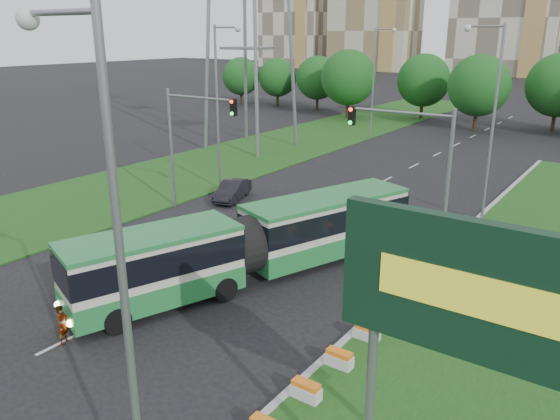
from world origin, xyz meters
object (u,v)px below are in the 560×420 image
Objects in this scene: pedestrian at (63,324)px; shopping_trolley at (88,306)px; traffic_mast_median at (418,158)px; articulated_bus at (252,241)px; billboard at (480,309)px; car_left_far at (232,190)px; traffic_mast_left at (188,132)px; car_left_near at (103,267)px.

shopping_trolley is at bearing 11.11° from pedestrian.
traffic_mast_median is 0.44× the size of articulated_bus.
billboard is 29.29m from car_left_far.
traffic_mast_median is at bearing 71.90° from articulated_bus.
traffic_mast_left reaches higher than car_left_far.
traffic_mast_median reaches higher than pedestrian.
billboard is 17.60m from shopping_trolley.
traffic_mast_left is at bearing 4.67° from pedestrian.
articulated_bus is 11.27× the size of pedestrian.
pedestrian is at bearing 179.74° from billboard.
pedestrian reaches higher than car_left_near.
traffic_mast_median is 17.30m from shopping_trolley.
pedestrian is at bearing -87.67° from car_left_far.
shopping_trolley is at bearing -61.24° from car_left_near.
pedestrian is (-2.20, -9.05, -1.02)m from articulated_bus.
car_left_near is at bearing 111.80° from shopping_trolley.
traffic_mast_median reaches higher than shopping_trolley.
pedestrian is 2.83× the size of shopping_trolley.
shopping_trolley is (5.56, -16.42, -0.42)m from car_left_far.
billboard is 1.79× the size of car_left_near.
car_left_far is 19.71m from pedestrian.
articulated_bus is at bearing -31.20° from traffic_mast_left.
traffic_mast_left is 0.44× the size of articulated_bus.
billboard is at bearing -64.97° from traffic_mast_median.
articulated_bus is (9.71, -5.88, -3.53)m from traffic_mast_left.
car_left_near is 5.48m from pedestrian.
billboard is 16.04m from pedestrian.
traffic_mast_median is at bearing -47.66° from pedestrian.
billboard is 27.16m from traffic_mast_left.
billboard is 19.67m from car_left_near.
traffic_mast_median is 16.53m from car_left_near.
pedestrian reaches higher than car_left_far.
traffic_mast_median is 9.46m from articulated_bus.
traffic_mast_left is 12.26m from car_left_near.
billboard is 1.89× the size of car_left_far.
traffic_mast_left is at bearing -118.04° from car_left_far.
traffic_mast_left is at bearing 98.02° from shopping_trolley.
traffic_mast_left reaches higher than articulated_bus.
car_left_near is (-18.38, 4.46, -5.40)m from billboard.
shopping_trolley is at bearing -89.44° from car_left_far.
traffic_mast_median is at bearing -28.03° from car_left_far.
traffic_mast_left is 17.33m from pedestrian.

